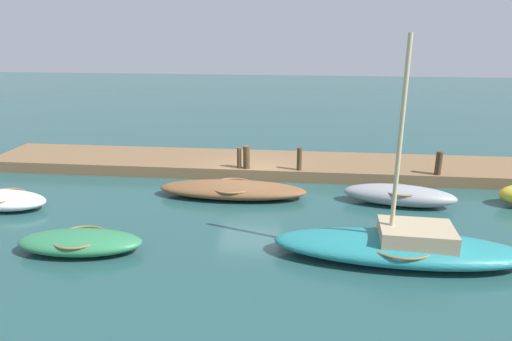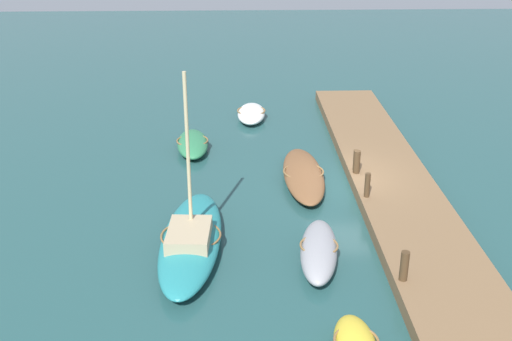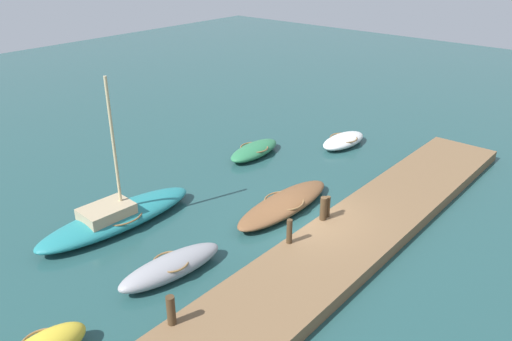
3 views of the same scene
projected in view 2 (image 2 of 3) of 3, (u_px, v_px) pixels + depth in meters
name	position (u px, v px, depth m)	size (l,w,h in m)	color
ground_plane	(342.00, 186.00, 25.45)	(84.00, 84.00, 0.00)	#234C4C
dock_platform	(390.00, 180.00, 25.41)	(23.53, 3.22, 0.49)	brown
rowboat_green	(193.00, 144.00, 28.89)	(3.66, 1.67, 0.61)	#2D7A4C
motorboat_brown	(303.00, 175.00, 25.71)	(5.58, 1.69, 0.59)	brown
sailboat_teal	(191.00, 239.00, 20.67)	(6.93, 2.30, 6.03)	teal
rowboat_white	(251.00, 113.00, 32.85)	(3.28, 1.61, 0.61)	white
rowboat_grey	(319.00, 251.00, 20.12)	(4.05, 1.72, 0.74)	#939399
mooring_post_west	(404.00, 266.00, 18.22)	(0.25, 0.25, 0.94)	#47331E
mooring_post_mid_west	(367.00, 185.00, 23.27)	(0.21, 0.21, 0.95)	#47331E
mooring_post_mid_east	(357.00, 162.00, 25.26)	(0.27, 0.27, 0.96)	#47331E
mooring_post_east	(355.00, 160.00, 25.56)	(0.18, 0.18, 0.87)	#47331E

